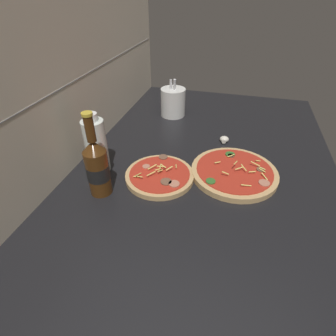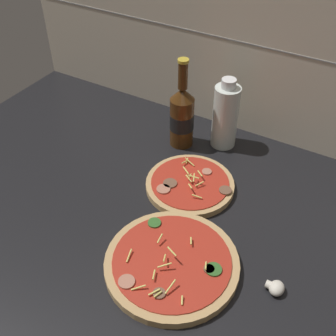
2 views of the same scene
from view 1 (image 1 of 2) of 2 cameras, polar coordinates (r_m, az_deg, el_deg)
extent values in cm
cube|color=black|center=(91.59, 7.77, -1.92)|extent=(160.00, 90.00, 2.50)
cube|color=beige|center=(93.12, -20.75, 16.93)|extent=(160.00, 1.00, 60.00)
cube|color=gray|center=(92.82, -20.46, 16.94)|extent=(156.80, 0.16, 0.30)
cylinder|color=tan|center=(91.82, 14.16, -0.95)|extent=(29.01, 29.01, 1.98)
cylinder|color=#B22D1E|center=(91.15, 14.27, -0.38)|extent=(25.53, 25.53, 0.30)
cylinder|color=#336628|center=(98.21, 13.37, 2.92)|extent=(3.50, 3.50, 0.40)
cylinder|color=brown|center=(97.49, 13.56, 2.62)|extent=(2.33, 2.33, 0.40)
cylinder|color=#B7755B|center=(87.62, 20.20, -3.08)|extent=(3.46, 3.46, 0.40)
cylinder|color=brown|center=(93.21, 19.48, -0.31)|extent=(2.59, 2.59, 0.40)
cylinder|color=#336628|center=(84.07, 9.27, -2.83)|extent=(3.07, 3.07, 0.40)
cylinder|color=#EADB6B|center=(90.35, 16.17, 0.09)|extent=(2.55, 2.21, 1.10)
cylinder|color=#EADB6B|center=(90.15, 17.84, -0.79)|extent=(1.21, 2.35, 0.38)
cylinder|color=#EADB6B|center=(96.54, 13.53, 2.63)|extent=(1.28, 2.43, 1.06)
cylinder|color=#EADB6B|center=(86.49, 12.39, -1.07)|extent=(0.44, 2.36, 1.08)
cylinder|color=#EADB6B|center=(96.89, 19.00, 1.48)|extent=(1.17, 1.82, 0.77)
cylinder|color=#EADB6B|center=(89.48, 14.51, 1.13)|extent=(2.69, 1.23, 0.74)
cylinder|color=#EADB6B|center=(92.33, 19.82, -0.47)|extent=(1.68, 2.34, 0.65)
cylinder|color=#EADB6B|center=(84.39, 16.65, -3.64)|extent=(1.19, 3.24, 0.78)
cylinder|color=#EADB6B|center=(93.05, 19.89, -0.10)|extent=(1.04, 1.97, 0.49)
cylinder|color=#EADB6B|center=(91.76, 10.72, 1.21)|extent=(1.29, 1.99, 0.43)
cylinder|color=#EADB6B|center=(93.68, 18.46, 0.87)|extent=(0.87, 3.34, 1.40)
cylinder|color=#EADB6B|center=(89.48, 15.20, -0.06)|extent=(1.27, 2.51, 1.16)
cylinder|color=#EADB6B|center=(89.82, 20.28, -1.75)|extent=(2.58, 2.21, 1.20)
cylinder|color=tan|center=(87.73, -1.83, -1.73)|extent=(22.91, 22.91, 1.77)
cylinder|color=#B22D1E|center=(87.10, -1.84, -1.19)|extent=(20.16, 20.16, 0.30)
cylinder|color=brown|center=(94.47, -1.05, 2.41)|extent=(3.20, 3.20, 0.40)
cylinder|color=#B7755B|center=(82.29, 1.33, -3.46)|extent=(3.50, 3.50, 0.40)
cylinder|color=#B7755B|center=(89.94, -4.78, 0.33)|extent=(2.57, 2.57, 0.40)
cylinder|color=brown|center=(83.10, -0.42, -2.99)|extent=(3.59, 3.59, 0.40)
cylinder|color=#EADB6B|center=(85.73, -6.44, -1.40)|extent=(3.23, 0.93, 1.44)
cylinder|color=#EADB6B|center=(88.61, -1.03, 0.43)|extent=(1.53, 2.31, 0.68)
cylinder|color=#EADB6B|center=(85.07, -3.71, -1.23)|extent=(2.88, 2.31, 0.53)
cylinder|color=#EADB6B|center=(88.12, -3.46, 0.25)|extent=(2.63, 2.60, 1.14)
cylinder|color=#EADB6B|center=(86.66, -1.57, 0.34)|extent=(1.35, 2.64, 0.83)
cylinder|color=#EADB6B|center=(86.03, -1.70, -0.60)|extent=(2.42, 1.35, 1.01)
cylinder|color=#EADB6B|center=(84.70, -6.32, -1.89)|extent=(0.83, 2.59, 0.94)
cylinder|color=#EADB6B|center=(88.96, 1.78, 0.39)|extent=(2.62, 1.04, 0.86)
cylinder|color=#EADB6B|center=(86.72, 0.29, -0.06)|extent=(2.08, 2.06, 1.09)
cylinder|color=#EADB6B|center=(85.25, -6.85, -1.88)|extent=(0.89, 2.16, 0.59)
cylinder|color=#EADB6B|center=(85.97, -2.16, -0.30)|extent=(0.87, 2.09, 0.99)
cylinder|color=#EADB6B|center=(86.46, -1.67, 0.35)|extent=(3.04, 0.83, 0.56)
cylinder|color=#47280F|center=(81.12, -14.93, -0.94)|extent=(6.84, 6.84, 14.83)
cone|color=#47280F|center=(76.17, -15.98, 4.56)|extent=(6.84, 6.84, 3.42)
cylinder|color=#47280F|center=(73.57, -16.68, 8.21)|extent=(2.60, 2.60, 7.60)
cylinder|color=gold|center=(71.81, -17.26, 11.16)|extent=(2.99, 2.99, 0.80)
cylinder|color=black|center=(80.95, -14.97, -0.77)|extent=(6.91, 6.91, 4.75)
cylinder|color=silver|center=(90.30, -15.34, 4.54)|extent=(7.23, 7.23, 18.57)
cylinder|color=white|center=(85.49, -16.46, 10.56)|extent=(3.98, 3.98, 2.53)
cylinder|color=white|center=(108.54, 12.09, 5.78)|extent=(1.65, 1.65, 1.65)
ellipsoid|color=silver|center=(109.82, 12.16, 6.15)|extent=(3.11, 3.66, 2.56)
cylinder|color=silver|center=(128.80, 1.10, 14.12)|extent=(11.61, 11.61, 12.96)
cylinder|color=#BCBCC1|center=(127.03, 1.42, 16.21)|extent=(3.73, 2.07, 12.61)
cylinder|color=#BCBCC1|center=(126.81, 0.69, 16.05)|extent=(2.70, 2.33, 12.13)
camera|label=2|loc=(1.15, 53.47, 35.24)|focal=45.00mm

